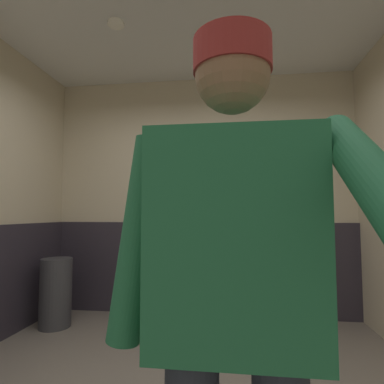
% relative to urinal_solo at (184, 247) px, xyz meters
% --- Properties ---
extents(wall_back, '(4.08, 0.12, 2.77)m').
position_rel_urinal_solo_xyz_m(wall_back, '(0.17, 0.22, 0.61)').
color(wall_back, beige).
rests_on(wall_back, ground_plane).
extents(wainscot_band_back, '(3.48, 0.03, 1.05)m').
position_rel_urinal_solo_xyz_m(wainscot_band_back, '(0.17, 0.14, -0.25)').
color(wainscot_band_back, '#2D2833').
rests_on(wainscot_band_back, ground_plane).
extents(downlight_far, '(0.14, 0.14, 0.03)m').
position_rel_urinal_solo_xyz_m(downlight_far, '(-0.42, -1.04, 1.97)').
color(downlight_far, white).
extents(urinal_solo, '(0.40, 0.34, 1.24)m').
position_rel_urinal_solo_xyz_m(urinal_solo, '(0.00, 0.00, 0.00)').
color(urinal_solo, white).
rests_on(urinal_solo, ground_plane).
extents(person, '(0.64, 0.60, 1.62)m').
position_rel_urinal_solo_xyz_m(person, '(0.55, -2.64, 0.17)').
color(person, '#2D3342').
rests_on(person, ground_plane).
extents(trash_bin, '(0.31, 0.31, 0.69)m').
position_rel_urinal_solo_xyz_m(trash_bin, '(-1.26, -0.42, -0.43)').
color(trash_bin, '#38383D').
rests_on(trash_bin, ground_plane).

